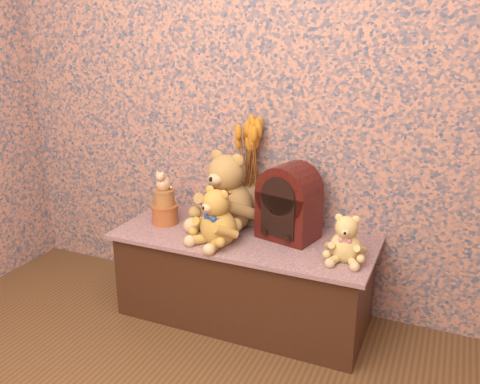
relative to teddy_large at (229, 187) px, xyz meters
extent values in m
cube|color=#395075|center=(0.12, 0.18, 0.64)|extent=(3.00, 0.10, 2.60)
cube|color=navy|center=(0.12, -0.08, -0.44)|extent=(1.27, 0.54, 0.45)
cylinder|color=tan|center=(0.07, 0.10, -0.11)|extent=(0.13, 0.13, 0.20)
cylinder|color=#CE893C|center=(-0.32, -0.09, -0.16)|extent=(0.17, 0.17, 0.10)
cylinder|color=tan|center=(-0.32, -0.09, -0.07)|extent=(0.13, 0.13, 0.08)
camera|label=1|loc=(1.01, -2.17, 0.76)|focal=37.70mm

